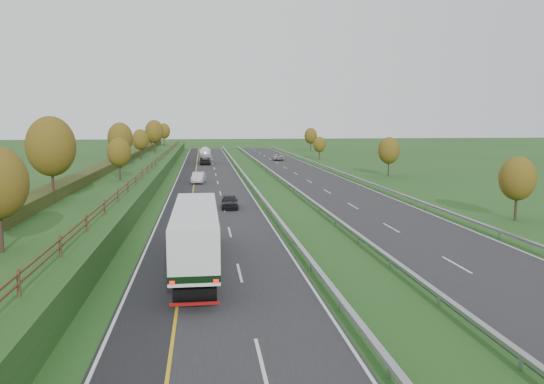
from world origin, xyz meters
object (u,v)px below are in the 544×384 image
Objects in this scene: box_lorry at (196,233)px; car_dark_near at (230,201)px; road_tanker at (205,155)px; car_silver_mid at (198,178)px; car_oncoming at (278,157)px; car_small_far at (205,150)px.

box_lorry is 3.79× the size of car_dark_near.
car_dark_near is at bearing 82.00° from box_lorry.
road_tanker is 2.31× the size of car_silver_mid.
box_lorry is at bearing -90.64° from road_tanker.
car_dark_near is at bearing 83.11° from car_oncoming.
box_lorry is at bearing -96.44° from car_dark_near.
box_lorry reaches higher than car_small_far.
road_tanker reaches higher than car_dark_near.
box_lorry is 92.83m from car_oncoming.
car_dark_near is at bearing -87.81° from road_tanker.
box_lorry reaches higher than car_oncoming.
car_silver_mid is (-1.17, -36.93, -1.02)m from road_tanker.
car_silver_mid reaches higher than car_dark_near.
box_lorry is 3.35× the size of car_silver_mid.
road_tanker reaches higher than car_silver_mid.
box_lorry is 83.81m from road_tanker.
car_oncoming is at bearing 73.58° from car_silver_mid.
car_silver_mid is (-0.24, 46.87, -1.49)m from box_lorry.
box_lorry reaches higher than car_silver_mid.
car_small_far is (-2.06, 100.38, 0.04)m from car_dark_near.
box_lorry is 1.45× the size of road_tanker.
car_oncoming is (17.13, 7.24, -1.09)m from road_tanker.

